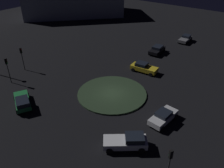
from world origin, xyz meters
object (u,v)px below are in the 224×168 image
Objects in this scene: car_yellow at (144,67)px; traffic_light_northeast at (7,66)px; car_green at (22,101)px; car_black at (157,49)px; traffic_light_east at (22,54)px; traffic_light_northwest at (170,159)px; car_grey at (185,39)px; car_silver at (163,117)px; car_white at (127,141)px.

car_yellow is 21.23m from traffic_light_northeast.
car_black is at bearing -74.40° from car_green.
traffic_light_east reaches higher than car_green.
traffic_light_east reaches higher than traffic_light_northwest.
car_grey is at bearing 40.85° from traffic_light_northeast.
car_yellow is 1.06× the size of car_silver.
car_white is at bearing 16.64° from car_black.
traffic_light_northeast is at bearing 30.70° from traffic_light_northwest.
car_green is 15.08m from car_white.
traffic_light_east is (14.47, 20.10, 2.08)m from car_black.
car_yellow reaches higher than car_grey.
car_green is 1.04× the size of car_white.
traffic_light_northwest is at bearing 17.24° from car_grey.
traffic_light_east is at bearing -31.45° from car_grey.
traffic_light_northwest is (-14.27, 25.17, 1.94)m from car_black.
car_green is at bearing -29.67° from car_white.
car_silver is 1.05× the size of traffic_light_northeast.
traffic_light_northeast reaches higher than car_grey.
car_grey is 1.05× the size of traffic_light_northeast.
traffic_light_northeast is (22.73, 5.90, 2.19)m from car_silver.
traffic_light_east is (8.81, -6.30, 2.06)m from car_green.
car_green is (15.99, 8.38, 0.04)m from car_silver.
car_silver is 0.93× the size of car_white.
car_silver is 1.08× the size of traffic_light_east.
traffic_light_northwest is at bearing 25.18° from car_black.
traffic_light_northwest is (-19.93, -1.23, 1.93)m from car_green.
traffic_light_northeast reaches higher than car_green.
car_white is 24.13m from traffic_light_east.
car_yellow is at bearing -133.11° from car_silver.
car_white is (1.10, 6.04, 0.08)m from car_silver.
car_yellow is 1.04× the size of car_black.
traffic_light_northwest reaches higher than car_yellow.
car_black is 29.00m from traffic_light_northwest.
car_black is 25.77m from car_white.
car_yellow reaches higher than car_silver.
car_yellow is 0.96× the size of car_green.
car_black is 1.10× the size of traffic_light_east.
car_black is at bearing -107.57° from car_white.
traffic_light_east is (16.36, 11.74, 2.06)m from car_yellow.
traffic_light_east is (2.08, -3.82, -0.08)m from traffic_light_northeast.
car_yellow is at bearing -20.25° from traffic_light_northwest.
car_black is at bearing 43.52° from traffic_light_east.
traffic_light_northwest is 29.18m from traffic_light_east.
traffic_light_northwest is at bearing -148.78° from car_green.
car_green is 1.16× the size of traffic_light_northeast.
traffic_light_northeast is at bearing -38.95° from car_white.
traffic_light_east is at bearing -48.07° from car_white.
car_black is 1.07× the size of traffic_light_northeast.
traffic_light_east reaches higher than car_black.
traffic_light_northeast reaches higher than car_silver.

